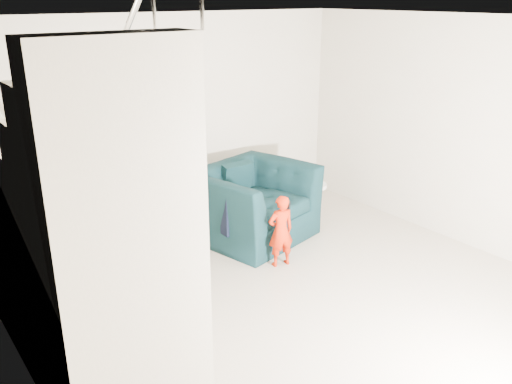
% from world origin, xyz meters
% --- Properties ---
extents(floor, '(5.50, 5.50, 0.00)m').
position_xyz_m(floor, '(0.00, 0.00, 0.00)').
color(floor, tan).
rests_on(floor, ground).
extents(ceiling, '(5.50, 5.50, 0.00)m').
position_xyz_m(ceiling, '(0.00, 0.00, 2.70)').
color(ceiling, silver).
rests_on(ceiling, back_wall).
extents(back_wall, '(5.00, 0.00, 5.00)m').
position_xyz_m(back_wall, '(0.00, 2.75, 1.35)').
color(back_wall, '#B8A996').
rests_on(back_wall, floor).
extents(left_wall, '(0.00, 5.50, 5.50)m').
position_xyz_m(left_wall, '(-2.50, 0.00, 1.35)').
color(left_wall, '#B8A996').
rests_on(left_wall, floor).
extents(right_wall, '(0.00, 5.50, 5.50)m').
position_xyz_m(right_wall, '(2.50, 0.00, 1.35)').
color(right_wall, '#B8A996').
rests_on(right_wall, floor).
extents(armchair, '(1.61, 1.48, 0.89)m').
position_xyz_m(armchair, '(0.53, 1.78, 0.45)').
color(armchair, black).
rests_on(armchair, floor).
extents(toddler, '(0.34, 0.26, 0.83)m').
position_xyz_m(toddler, '(0.32, 0.97, 0.42)').
color(toddler, '#A22F05').
rests_on(toddler, floor).
extents(side_table, '(0.44, 0.44, 0.44)m').
position_xyz_m(side_table, '(1.62, 1.91, 0.29)').
color(side_table, silver).
rests_on(side_table, floor).
extents(staircase, '(1.02, 3.03, 3.62)m').
position_xyz_m(staircase, '(-2.00, 0.55, 0.95)').
color(staircase, '#ADA089').
rests_on(staircase, floor).
extents(cushion, '(0.42, 0.20, 0.42)m').
position_xyz_m(cushion, '(0.52, 2.12, 0.69)').
color(cushion, black).
rests_on(cushion, armchair).
extents(throw, '(0.05, 0.51, 0.57)m').
position_xyz_m(throw, '(-0.06, 1.70, 0.56)').
color(throw, black).
rests_on(throw, armchair).
extents(phone, '(0.03, 0.05, 0.10)m').
position_xyz_m(phone, '(0.40, 0.94, 0.73)').
color(phone, black).
rests_on(phone, toddler).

